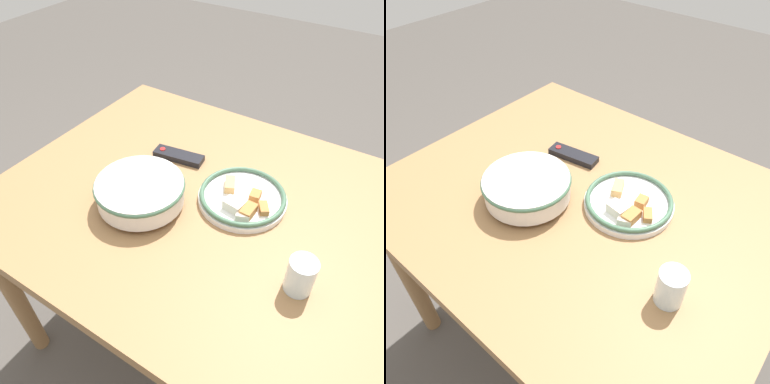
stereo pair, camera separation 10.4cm
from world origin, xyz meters
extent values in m
plane|color=#4C4742|center=(0.00, 0.00, 0.00)|extent=(8.00, 8.00, 0.00)
cube|color=olive|center=(0.00, 0.00, 0.74)|extent=(1.14, 0.95, 0.04)
cylinder|color=olive|center=(-0.50, -0.40, 0.36)|extent=(0.06, 0.06, 0.72)
cylinder|color=olive|center=(-0.50, 0.40, 0.36)|extent=(0.06, 0.06, 0.72)
cylinder|color=olive|center=(0.50, 0.40, 0.36)|extent=(0.06, 0.06, 0.72)
cylinder|color=silver|center=(-0.12, -0.11, 0.77)|extent=(0.11, 0.11, 0.01)
cylinder|color=silver|center=(-0.12, -0.11, 0.81)|extent=(0.24, 0.24, 0.07)
cylinder|color=#B75B23|center=(-0.12, -0.11, 0.81)|extent=(0.22, 0.22, 0.06)
torus|color=#42664C|center=(-0.12, -0.11, 0.83)|extent=(0.25, 0.25, 0.01)
cylinder|color=white|center=(0.12, 0.05, 0.77)|extent=(0.25, 0.25, 0.02)
torus|color=#42664C|center=(0.12, 0.05, 0.79)|extent=(0.25, 0.25, 0.01)
cube|color=#B2753D|center=(0.19, 0.03, 0.79)|extent=(0.04, 0.05, 0.02)
cube|color=tan|center=(0.07, 0.06, 0.79)|extent=(0.05, 0.06, 0.02)
cube|color=#B2753D|center=(0.16, -0.01, 0.79)|extent=(0.03, 0.05, 0.03)
cube|color=silver|center=(0.12, -0.01, 0.80)|extent=(0.06, 0.04, 0.03)
cube|color=#B2753D|center=(0.15, 0.06, 0.79)|extent=(0.03, 0.04, 0.02)
cube|color=silver|center=(0.15, -0.02, 0.79)|extent=(0.05, 0.06, 0.02)
cube|color=black|center=(-0.15, 0.12, 0.77)|extent=(0.17, 0.07, 0.02)
cylinder|color=red|center=(-0.20, 0.11, 0.78)|extent=(0.02, 0.02, 0.00)
cylinder|color=silver|center=(0.35, -0.14, 0.81)|extent=(0.06, 0.06, 0.09)
camera|label=1|loc=(0.41, -0.68, 1.51)|focal=35.00mm
camera|label=2|loc=(0.50, -0.62, 1.51)|focal=35.00mm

